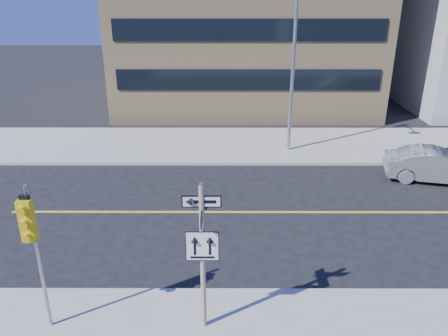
{
  "coord_description": "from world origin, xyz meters",
  "views": [
    {
      "loc": [
        0.54,
        -11.48,
        8.27
      ],
      "look_at": [
        0.5,
        4.0,
        1.91
      ],
      "focal_mm": 35.0,
      "sensor_mm": 36.0,
      "label": 1
    }
  ],
  "objects_px": {
    "parked_car_b": "(437,166)",
    "streetlight_a": "(294,65)",
    "traffic_signal": "(30,232)",
    "sign_pole": "(203,250)"
  },
  "relations": [
    {
      "from": "sign_pole",
      "to": "parked_car_b",
      "type": "xyz_separation_m",
      "value": [
        10.31,
        9.63,
        -1.68
      ]
    },
    {
      "from": "sign_pole",
      "to": "streetlight_a",
      "type": "relative_size",
      "value": 0.51
    },
    {
      "from": "streetlight_a",
      "to": "traffic_signal",
      "type": "bearing_deg",
      "value": -120.8
    },
    {
      "from": "parked_car_b",
      "to": "streetlight_a",
      "type": "distance_m",
      "value": 8.31
    },
    {
      "from": "sign_pole",
      "to": "streetlight_a",
      "type": "height_order",
      "value": "streetlight_a"
    },
    {
      "from": "traffic_signal",
      "to": "streetlight_a",
      "type": "xyz_separation_m",
      "value": [
        8.0,
        13.42,
        1.73
      ]
    },
    {
      "from": "sign_pole",
      "to": "streetlight_a",
      "type": "bearing_deg",
      "value": 73.23
    },
    {
      "from": "sign_pole",
      "to": "traffic_signal",
      "type": "relative_size",
      "value": 1.02
    },
    {
      "from": "sign_pole",
      "to": "traffic_signal",
      "type": "height_order",
      "value": "sign_pole"
    },
    {
      "from": "traffic_signal",
      "to": "streetlight_a",
      "type": "relative_size",
      "value": 0.5
    }
  ]
}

